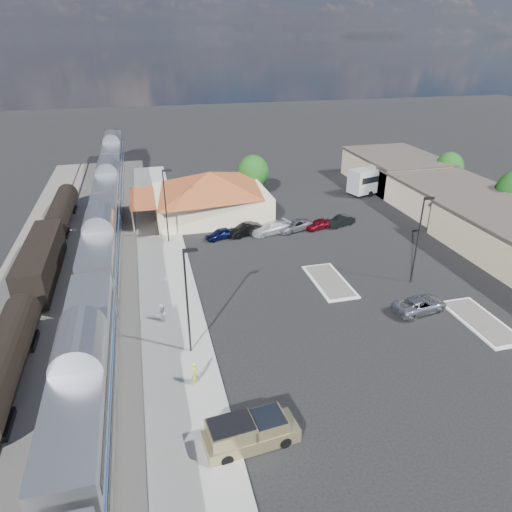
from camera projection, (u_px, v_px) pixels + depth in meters
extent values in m
plane|color=black|center=(298.00, 297.00, 43.56)|extent=(280.00, 280.00, 0.00)
cube|color=#4C4944|center=(75.00, 283.00, 45.86)|extent=(16.00, 100.00, 0.12)
cube|color=gray|center=(167.00, 282.00, 46.09)|extent=(5.50, 92.00, 0.18)
cube|color=silver|center=(86.00, 380.00, 28.54)|extent=(3.00, 20.00, 5.00)
cube|color=black|center=(93.00, 413.00, 29.73)|extent=(2.20, 16.00, 0.60)
cube|color=silver|center=(102.00, 246.00, 46.88)|extent=(3.00, 20.00, 5.00)
cube|color=black|center=(106.00, 269.00, 48.07)|extent=(2.20, 16.00, 0.60)
cube|color=silver|center=(110.00, 187.00, 65.22)|extent=(3.00, 20.00, 5.00)
cube|color=black|center=(112.00, 205.00, 66.41)|extent=(2.20, 16.00, 0.60)
cube|color=silver|center=(114.00, 154.00, 83.56)|extent=(3.00, 20.00, 5.00)
cube|color=black|center=(116.00, 169.00, 84.75)|extent=(2.20, 16.00, 0.60)
cylinder|color=black|center=(3.00, 360.00, 31.75)|extent=(2.80, 14.00, 2.80)
cube|color=black|center=(9.00, 380.00, 32.53)|extent=(2.20, 12.00, 0.60)
cube|color=black|center=(41.00, 261.00, 45.68)|extent=(2.80, 14.00, 3.60)
cube|color=black|center=(45.00, 277.00, 46.50)|extent=(2.20, 12.00, 0.60)
cylinder|color=black|center=(62.00, 209.00, 59.70)|extent=(2.80, 14.00, 2.80)
cube|color=black|center=(64.00, 222.00, 60.48)|extent=(2.20, 12.00, 0.60)
cube|color=beige|center=(211.00, 203.00, 62.74)|extent=(15.00, 12.00, 3.60)
pyramid|color=brown|center=(210.00, 181.00, 61.39)|extent=(15.30, 12.24, 2.60)
cube|color=brown|center=(142.00, 198.00, 60.07)|extent=(3.20, 9.60, 0.25)
cube|color=#C6B28C|center=(445.00, 197.00, 64.62)|extent=(12.00, 18.00, 4.00)
cube|color=#3F3833|center=(447.00, 182.00, 63.69)|extent=(12.40, 18.40, 0.30)
cube|color=#C6B28C|center=(394.00, 170.00, 76.74)|extent=(12.00, 16.00, 4.50)
cube|color=#3F3833|center=(396.00, 156.00, 75.70)|extent=(12.40, 16.40, 0.30)
cube|color=silver|center=(329.00, 282.00, 46.16)|extent=(3.30, 7.50, 0.15)
cube|color=#4C4944|center=(329.00, 281.00, 46.12)|extent=(2.70, 6.90, 0.10)
cube|color=silver|center=(481.00, 322.00, 39.64)|extent=(3.30, 7.50, 0.15)
cube|color=#4C4944|center=(481.00, 321.00, 39.61)|extent=(2.70, 6.90, 0.10)
cylinder|color=black|center=(187.00, 304.00, 33.92)|extent=(0.16, 0.16, 9.00)
cube|color=black|center=(190.00, 250.00, 32.15)|extent=(1.00, 0.25, 0.22)
cylinder|color=black|center=(166.00, 207.00, 53.14)|extent=(0.16, 0.16, 9.00)
cube|color=black|center=(167.00, 170.00, 51.36)|extent=(1.00, 0.25, 0.22)
cylinder|color=black|center=(417.00, 241.00, 44.27)|extent=(0.16, 0.16, 9.00)
cube|color=black|center=(429.00, 198.00, 42.49)|extent=(1.00, 0.25, 0.22)
cylinder|color=#382314|center=(510.00, 211.00, 60.96)|extent=(0.30, 0.30, 2.86)
cylinder|color=#382314|center=(446.00, 183.00, 73.26)|extent=(0.30, 0.30, 2.55)
ellipsoid|color=#123F12|center=(449.00, 168.00, 72.17)|extent=(4.41, 4.41, 4.87)
cylinder|color=#382314|center=(253.00, 189.00, 69.83)|extent=(0.30, 0.30, 2.73)
ellipsoid|color=#123F12|center=(253.00, 172.00, 68.67)|extent=(4.71, 4.71, 5.21)
cube|color=#97895D|center=(251.00, 436.00, 27.63)|extent=(5.92, 2.67, 0.94)
cube|color=#97895D|center=(251.00, 428.00, 27.31)|extent=(2.37, 2.20, 0.99)
cube|color=#97895D|center=(251.00, 426.00, 27.26)|extent=(2.94, 2.25, 1.15)
cylinder|color=black|center=(285.00, 442.00, 27.49)|extent=(0.78, 0.37, 0.75)
cylinder|color=black|center=(273.00, 420.00, 29.08)|extent=(0.78, 0.37, 0.75)
cylinder|color=black|center=(227.00, 460.00, 26.35)|extent=(0.78, 0.37, 0.75)
cylinder|color=black|center=(218.00, 436.00, 27.93)|extent=(0.78, 0.37, 0.75)
imported|color=#9FA1A7|center=(420.00, 304.00, 41.00)|extent=(5.50, 3.26, 1.43)
cube|color=silver|center=(383.00, 177.00, 72.65)|extent=(13.04, 6.36, 3.62)
cube|color=black|center=(384.00, 174.00, 72.46)|extent=(12.07, 6.10, 0.96)
cylinder|color=black|center=(408.00, 186.00, 74.55)|extent=(1.01, 0.58, 0.96)
cylinder|color=black|center=(396.00, 182.00, 76.48)|extent=(1.01, 0.58, 0.96)
cylinder|color=black|center=(370.00, 194.00, 70.68)|extent=(1.01, 0.58, 0.96)
cylinder|color=black|center=(359.00, 190.00, 72.61)|extent=(1.01, 0.58, 0.96)
imported|color=#B8C93F|center=(195.00, 373.00, 32.00)|extent=(0.68, 0.80, 1.87)
imported|color=white|center=(162.00, 313.00, 39.16)|extent=(0.72, 0.88, 1.69)
imported|color=#0B1339|center=(220.00, 234.00, 55.90)|extent=(4.11, 2.52, 1.31)
imported|color=black|center=(245.00, 230.00, 56.84)|extent=(4.78, 2.93, 1.49)
imported|color=white|center=(271.00, 228.00, 57.29)|extent=(5.43, 3.24, 1.47)
imported|color=gray|center=(294.00, 225.00, 58.28)|extent=(5.52, 3.92, 1.40)
imported|color=maroon|center=(318.00, 224.00, 58.75)|extent=(4.09, 2.52, 1.30)
imported|color=black|center=(340.00, 221.00, 59.71)|extent=(4.31, 2.63, 1.34)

